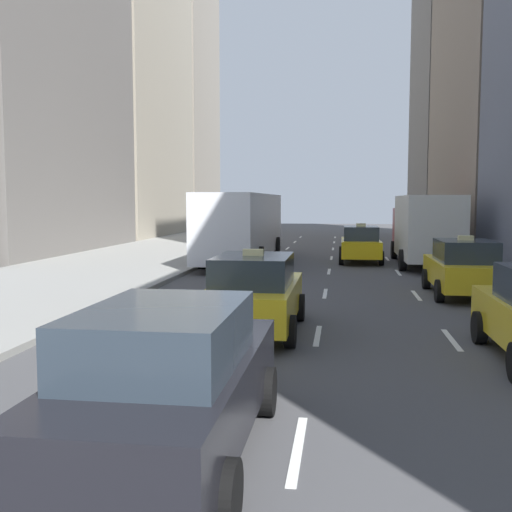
% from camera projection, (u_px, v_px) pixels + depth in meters
% --- Properties ---
extents(sidewalk_left, '(8.00, 66.00, 0.15)m').
position_uv_depth(sidewalk_left, '(116.00, 264.00, 27.10)').
color(sidewalk_left, gray).
rests_on(sidewalk_left, ground).
extents(lane_markings, '(5.72, 56.00, 0.01)m').
position_uv_depth(lane_markings, '(327.00, 281.00, 21.81)').
color(lane_markings, white).
rests_on(lane_markings, ground).
extents(building_row_left, '(6.00, 68.36, 33.53)m').
position_uv_depth(building_row_left, '(61.00, 19.00, 36.39)').
color(building_row_left, slate).
rests_on(building_row_left, ground).
extents(taxi_lead, '(2.02, 4.40, 1.87)m').
position_uv_depth(taxi_lead, '(463.00, 268.00, 18.31)').
color(taxi_lead, yellow).
rests_on(taxi_lead, ground).
extents(taxi_second, '(2.02, 4.40, 1.87)m').
position_uv_depth(taxi_second, '(361.00, 244.00, 28.45)').
color(taxi_second, yellow).
rests_on(taxi_second, ground).
extents(taxi_third, '(2.02, 4.40, 1.87)m').
position_uv_depth(taxi_third, '(255.00, 293.00, 13.19)').
color(taxi_third, yellow).
rests_on(taxi_third, ground).
extents(sedan_black_near, '(2.02, 4.72, 1.78)m').
position_uv_depth(sedan_black_near, '(170.00, 381.00, 6.67)').
color(sedan_black_near, black).
rests_on(sedan_black_near, ground).
extents(city_bus, '(2.80, 11.61, 3.25)m').
position_uv_depth(city_bus, '(243.00, 225.00, 28.70)').
color(city_bus, silver).
rests_on(city_bus, ground).
extents(box_truck, '(2.58, 8.40, 3.15)m').
position_uv_depth(box_truck, '(425.00, 228.00, 26.92)').
color(box_truck, maroon).
rests_on(box_truck, ground).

